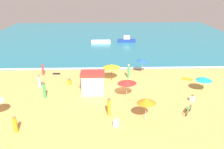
{
  "coord_description": "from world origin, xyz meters",
  "views": [
    {
      "loc": [
        -1.49,
        -26.22,
        11.95
      ],
      "look_at": [
        -0.64,
        1.95,
        0.8
      ],
      "focal_mm": 36.85,
      "sensor_mm": 36.0,
      "label": 1
    }
  ],
  "objects_px": {
    "beachgoer_0": "(43,69)",
    "beach_umbrella_6": "(142,60)",
    "beachgoer_5": "(82,78)",
    "lifeguard_cabana": "(93,82)",
    "beachgoer_6": "(109,107)",
    "beachgoer_9": "(44,90)",
    "beach_umbrella_4": "(127,82)",
    "beach_umbrella_0": "(112,66)",
    "beach_umbrella_1": "(204,79)",
    "small_boat_1": "(101,42)",
    "beachgoer_7": "(15,125)",
    "small_boat_0": "(127,40)",
    "beachgoer_4": "(116,123)",
    "beachgoer_3": "(39,81)",
    "beachgoer_8": "(69,82)",
    "parked_bicycle": "(188,110)",
    "beachgoer_1": "(192,98)",
    "beach_umbrella_2": "(146,101)"
  },
  "relations": [
    {
      "from": "beach_umbrella_1",
      "to": "small_boat_1",
      "type": "bearing_deg",
      "value": 117.62
    },
    {
      "from": "beachgoer_6",
      "to": "beach_umbrella_1",
      "type": "bearing_deg",
      "value": 24.26
    },
    {
      "from": "beachgoer_0",
      "to": "beach_umbrella_6",
      "type": "bearing_deg",
      "value": 1.18
    },
    {
      "from": "beach_umbrella_1",
      "to": "beachgoer_9",
      "type": "distance_m",
      "value": 18.4
    },
    {
      "from": "beachgoer_0",
      "to": "beachgoer_8",
      "type": "height_order",
      "value": "beachgoer_0"
    },
    {
      "from": "beachgoer_5",
      "to": "beach_umbrella_6",
      "type": "bearing_deg",
      "value": 24.2
    },
    {
      "from": "beachgoer_0",
      "to": "small_boat_1",
      "type": "xyz_separation_m",
      "value": [
        7.83,
        17.88,
        -0.4
      ]
    },
    {
      "from": "lifeguard_cabana",
      "to": "beachgoer_9",
      "type": "distance_m",
      "value": 5.48
    },
    {
      "from": "small_boat_1",
      "to": "beach_umbrella_1",
      "type": "bearing_deg",
      "value": -62.38
    },
    {
      "from": "beach_umbrella_1",
      "to": "small_boat_1",
      "type": "relative_size",
      "value": 0.64
    },
    {
      "from": "beach_umbrella_2",
      "to": "beachgoer_4",
      "type": "xyz_separation_m",
      "value": [
        -2.77,
        -0.85,
        -1.72
      ]
    },
    {
      "from": "beach_umbrella_4",
      "to": "beach_umbrella_2",
      "type": "bearing_deg",
      "value": -74.59
    },
    {
      "from": "beach_umbrella_1",
      "to": "parked_bicycle",
      "type": "distance_m",
      "value": 6.09
    },
    {
      "from": "beachgoer_3",
      "to": "beachgoer_9",
      "type": "distance_m",
      "value": 3.34
    },
    {
      "from": "beachgoer_8",
      "to": "parked_bicycle",
      "type": "bearing_deg",
      "value": -30.04
    },
    {
      "from": "lifeguard_cabana",
      "to": "beach_umbrella_2",
      "type": "height_order",
      "value": "lifeguard_cabana"
    },
    {
      "from": "beachgoer_0",
      "to": "beachgoer_5",
      "type": "distance_m",
      "value": 6.67
    },
    {
      "from": "small_boat_0",
      "to": "lifeguard_cabana",
      "type": "bearing_deg",
      "value": -103.99
    },
    {
      "from": "beach_umbrella_4",
      "to": "beachgoer_5",
      "type": "distance_m",
      "value": 6.61
    },
    {
      "from": "small_boat_0",
      "to": "beach_umbrella_0",
      "type": "bearing_deg",
      "value": -100.4
    },
    {
      "from": "beachgoer_6",
      "to": "small_boat_0",
      "type": "height_order",
      "value": "beachgoer_6"
    },
    {
      "from": "parked_bicycle",
      "to": "beachgoer_6",
      "type": "relative_size",
      "value": 0.8
    },
    {
      "from": "beachgoer_4",
      "to": "beachgoer_7",
      "type": "height_order",
      "value": "beachgoer_7"
    },
    {
      "from": "beachgoer_1",
      "to": "beachgoer_3",
      "type": "relative_size",
      "value": 0.52
    },
    {
      "from": "beach_umbrella_0",
      "to": "beachgoer_0",
      "type": "relative_size",
      "value": 1.77
    },
    {
      "from": "beachgoer_9",
      "to": "beach_umbrella_4",
      "type": "bearing_deg",
      "value": -0.29
    },
    {
      "from": "lifeguard_cabana",
      "to": "small_boat_1",
      "type": "distance_m",
      "value": 23.84
    },
    {
      "from": "beachgoer_1",
      "to": "parked_bicycle",
      "type": "bearing_deg",
      "value": -117.33
    },
    {
      "from": "beach_umbrella_6",
      "to": "beachgoer_5",
      "type": "height_order",
      "value": "beach_umbrella_6"
    },
    {
      "from": "beach_umbrella_4",
      "to": "beachgoer_7",
      "type": "bearing_deg",
      "value": -147.91
    },
    {
      "from": "beachgoer_7",
      "to": "parked_bicycle",
      "type": "bearing_deg",
      "value": 9.42
    },
    {
      "from": "beach_umbrella_1",
      "to": "small_boat_0",
      "type": "xyz_separation_m",
      "value": [
        -6.86,
        24.59,
        -1.06
      ]
    },
    {
      "from": "lifeguard_cabana",
      "to": "beach_umbrella_0",
      "type": "distance_m",
      "value": 4.34
    },
    {
      "from": "beachgoer_4",
      "to": "small_boat_1",
      "type": "relative_size",
      "value": 0.21
    },
    {
      "from": "beach_umbrella_6",
      "to": "beach_umbrella_0",
      "type": "bearing_deg",
      "value": -149.52
    },
    {
      "from": "lifeguard_cabana",
      "to": "beachgoer_1",
      "type": "distance_m",
      "value": 11.2
    },
    {
      "from": "beachgoer_3",
      "to": "beachgoer_8",
      "type": "distance_m",
      "value": 3.65
    },
    {
      "from": "parked_bicycle",
      "to": "small_boat_1",
      "type": "bearing_deg",
      "value": 107.54
    },
    {
      "from": "beachgoer_9",
      "to": "lifeguard_cabana",
      "type": "bearing_deg",
      "value": 11.96
    },
    {
      "from": "lifeguard_cabana",
      "to": "beachgoer_6",
      "type": "distance_m",
      "value": 5.35
    },
    {
      "from": "beach_umbrella_2",
      "to": "beach_umbrella_4",
      "type": "height_order",
      "value": "beach_umbrella_2"
    },
    {
      "from": "beach_umbrella_1",
      "to": "small_boat_0",
      "type": "bearing_deg",
      "value": 105.6
    },
    {
      "from": "lifeguard_cabana",
      "to": "beach_umbrella_0",
      "type": "height_order",
      "value": "lifeguard_cabana"
    },
    {
      "from": "beach_umbrella_2",
      "to": "beachgoer_7",
      "type": "height_order",
      "value": "beach_umbrella_2"
    },
    {
      "from": "beach_umbrella_2",
      "to": "beachgoer_4",
      "type": "bearing_deg",
      "value": -162.85
    },
    {
      "from": "beachgoer_3",
      "to": "beach_umbrella_4",
      "type": "bearing_deg",
      "value": -16.29
    },
    {
      "from": "beach_umbrella_0",
      "to": "beachgoer_3",
      "type": "height_order",
      "value": "beach_umbrella_0"
    },
    {
      "from": "lifeguard_cabana",
      "to": "beachgoer_4",
      "type": "height_order",
      "value": "lifeguard_cabana"
    },
    {
      "from": "beach_umbrella_2",
      "to": "parked_bicycle",
      "type": "bearing_deg",
      "value": 14.48
    },
    {
      "from": "beachgoer_3",
      "to": "beach_umbrella_1",
      "type": "bearing_deg",
      "value": -5.43
    }
  ]
}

